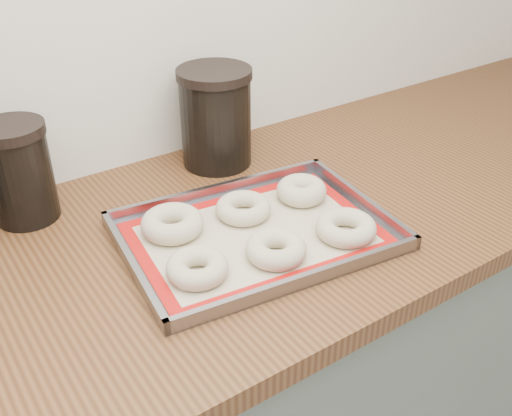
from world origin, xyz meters
TOP-DOWN VIEW (x-y plane):
  - countertop at (0.00, 1.68)m, footprint 3.06×0.68m
  - baking_tray at (0.18, 1.61)m, footprint 0.50×0.38m
  - baking_mat at (0.18, 1.61)m, footprint 0.45×0.34m
  - bagel_front_left at (0.03, 1.57)m, footprint 0.12×0.12m
  - bagel_front_mid at (0.17, 1.54)m, footprint 0.11×0.11m
  - bagel_front_right at (0.31, 1.52)m, footprint 0.13×0.13m
  - bagel_back_left at (0.06, 1.70)m, footprint 0.12×0.12m
  - bagel_back_mid at (0.19, 1.68)m, footprint 0.11×0.11m
  - bagel_back_right at (0.32, 1.67)m, footprint 0.11×0.11m
  - canister_mid at (-0.13, 1.91)m, footprint 0.12×0.12m
  - canister_right at (0.27, 1.90)m, footprint 0.15×0.15m

SIDE VIEW (x-z plane):
  - countertop at x=0.00m, z-range 0.86..0.90m
  - baking_mat at x=0.18m, z-range 0.90..0.91m
  - baking_tray at x=0.18m, z-range 0.89..0.92m
  - bagel_back_mid at x=0.19m, z-range 0.90..0.94m
  - bagel_front_right at x=0.31m, z-range 0.90..0.94m
  - bagel_front_left at x=0.03m, z-range 0.90..0.94m
  - bagel_front_mid at x=0.17m, z-range 0.90..0.94m
  - bagel_back_left at x=0.06m, z-range 0.90..0.94m
  - bagel_back_right at x=0.32m, z-range 0.90..0.94m
  - canister_mid at x=-0.13m, z-range 0.90..1.09m
  - canister_right at x=0.27m, z-range 0.90..1.11m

